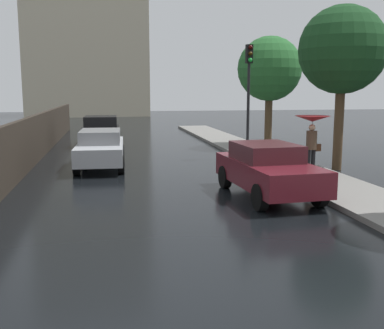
{
  "coord_description": "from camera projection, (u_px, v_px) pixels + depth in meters",
  "views": [
    {
      "loc": [
        -1.4,
        -5.46,
        2.85
      ],
      "look_at": [
        0.77,
        6.42,
        0.91
      ],
      "focal_mm": 43.02,
      "sensor_mm": 36.0,
      "label": 1
    }
  ],
  "objects": [
    {
      "name": "car_black_far_ahead",
      "position": [
        101.0,
        131.0,
        23.77
      ],
      "size": [
        1.98,
        3.92,
        1.56
      ],
      "rotation": [
        0.0,
        0.0,
        3.12
      ],
      "color": "black",
      "rests_on": "ground"
    },
    {
      "name": "car_maroon_behind_camera",
      "position": [
        268.0,
        169.0,
        12.45
      ],
      "size": [
        2.0,
        4.2,
        1.43
      ],
      "rotation": [
        0.0,
        0.0,
        0.06
      ],
      "color": "maroon",
      "rests_on": "ground"
    },
    {
      "name": "distant_tower",
      "position": [
        84.0,
        8.0,
        51.71
      ],
      "size": [
        13.85,
        9.37,
        24.19
      ],
      "color": "#B2A88E",
      "rests_on": "ground"
    },
    {
      "name": "traffic_light",
      "position": [
        249.0,
        80.0,
        18.88
      ],
      "size": [
        0.26,
        0.39,
        4.57
      ],
      "color": "black",
      "rests_on": "sidewalk_strip"
    },
    {
      "name": "pedestrian_with_umbrella_near",
      "position": [
        312.0,
        127.0,
        15.04
      ],
      "size": [
        1.14,
        1.14,
        1.9
      ],
      "rotation": [
        0.0,
        0.0,
        0.16
      ],
      "color": "black",
      "rests_on": "sidewalk_strip"
    },
    {
      "name": "car_silver_mid_road",
      "position": [
        101.0,
        148.0,
        17.15
      ],
      "size": [
        1.86,
        4.59,
        1.41
      ],
      "rotation": [
        0.0,
        0.0,
        3.1
      ],
      "color": "#B2B5BA",
      "rests_on": "ground"
    },
    {
      "name": "ground",
      "position": [
        222.0,
        311.0,
        6.0
      ],
      "size": [
        120.0,
        120.0,
        0.0
      ],
      "primitive_type": "plane",
      "color": "black"
    },
    {
      "name": "street_tree_far",
      "position": [
        342.0,
        51.0,
        16.15
      ],
      "size": [
        3.09,
        3.09,
        5.82
      ],
      "color": "#4C3823",
      "rests_on": "ground"
    },
    {
      "name": "street_tree_near",
      "position": [
        270.0,
        69.0,
        22.56
      ],
      "size": [
        3.16,
        3.16,
        5.5
      ],
      "color": "#4C3823",
      "rests_on": "ground"
    }
  ]
}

